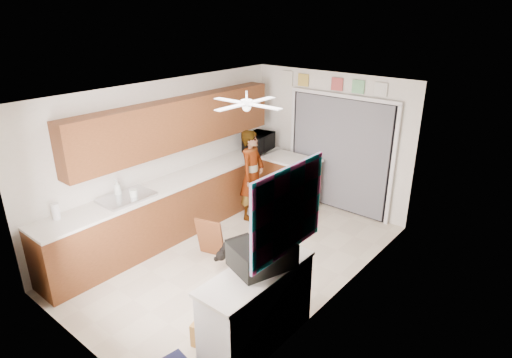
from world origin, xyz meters
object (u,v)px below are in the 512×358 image
Objects in this scene: soap_bottle at (117,188)px; dog at (239,248)px; man at (252,175)px; cardboard_box at (215,332)px; suitcase at (262,255)px; microwave at (259,142)px; paper_towel_roll at (56,211)px.

dog is (1.54, 0.94, -0.86)m from soap_bottle.
dog is at bearing 31.30° from soap_bottle.
man reaches higher than dog.
soap_bottle is at bearing -131.81° from dog.
soap_bottle is at bearing 168.77° from cardboard_box.
dog is (-1.23, 0.99, -0.86)m from suitcase.
dog is at bearing -157.98° from microwave.
dog is at bearing -160.25° from man.
soap_bottle is 2.77m from suitcase.
paper_towel_roll is at bearing -169.72° from cardboard_box.
dog is (0.80, -1.24, -0.59)m from man.
man is at bearing 139.64° from dog.
microwave is at bearing 139.62° from dog.
paper_towel_roll reaches higher than dog.
suitcase is 1.08m from cardboard_box.
paper_towel_roll is at bearing -144.15° from suitcase.
microwave reaches higher than cardboard_box.
paper_towel_roll is 2.65m from cardboard_box.
suitcase reaches higher than cardboard_box.
cardboard_box is (2.25, -3.50, -0.97)m from microwave.
soap_bottle is 2.67m from cardboard_box.
paper_towel_roll is 2.91m from suitcase.
man reaches higher than suitcase.
suitcase is 1.40× the size of cardboard_box.
man is (-1.71, 2.67, 0.67)m from cardboard_box.
cardboard_box is 1.69m from dog.
man is 2.89× the size of dog.
man is at bearing 71.27° from soap_bottle.
paper_towel_roll is 0.49× the size of cardboard_box.
microwave reaches higher than dog.
man is (0.74, 3.11, -0.24)m from paper_towel_roll.
dog reaches higher than cardboard_box.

